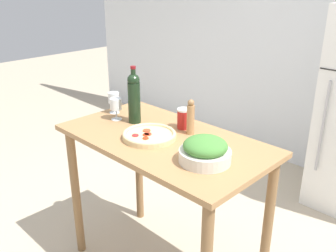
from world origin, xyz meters
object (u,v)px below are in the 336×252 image
(wine_glass_far, at_px, (114,99))
(salt_canister, at_px, (184,119))
(wine_bottle, at_px, (134,97))
(pepper_mill, at_px, (191,118))
(wine_glass_near, at_px, (116,105))
(salad_bowl, at_px, (205,151))
(homemade_pizza, at_px, (149,135))

(wine_glass_far, relative_size, salt_canister, 1.14)
(wine_bottle, xyz_separation_m, pepper_mill, (0.37, 0.10, -0.06))
(wine_glass_near, xyz_separation_m, salad_bowl, (0.77, -0.05, -0.04))
(wine_glass_near, relative_size, homemade_pizza, 0.46)
(salad_bowl, xyz_separation_m, salt_canister, (-0.37, 0.25, 0.00))
(pepper_mill, height_order, salt_canister, pepper_mill)
(wine_glass_far, xyz_separation_m, pepper_mill, (0.60, 0.09, 0.00))
(wine_glass_far, bearing_deg, salt_canister, 13.69)
(wine_bottle, height_order, homemade_pizza, wine_bottle)
(salad_bowl, relative_size, salt_canister, 2.09)
(wine_glass_near, distance_m, pepper_mill, 0.51)
(salt_canister, bearing_deg, wine_glass_near, -154.34)
(wine_bottle, height_order, wine_glass_near, wine_bottle)
(wine_glass_near, bearing_deg, homemade_pizza, -8.09)
(wine_bottle, xyz_separation_m, salad_bowl, (0.65, -0.11, -0.11))
(pepper_mill, xyz_separation_m, salad_bowl, (0.28, -0.21, -0.04))
(salt_canister, bearing_deg, salad_bowl, -33.81)
(salad_bowl, bearing_deg, wine_bottle, 170.60)
(wine_bottle, bearing_deg, homemade_pizza, -23.12)
(pepper_mill, distance_m, salad_bowl, 0.36)
(wine_bottle, relative_size, wine_glass_far, 2.53)
(pepper_mill, bearing_deg, salad_bowl, -36.87)
(wine_glass_far, distance_m, salad_bowl, 0.89)
(wine_glass_near, height_order, wine_glass_far, same)
(pepper_mill, relative_size, salt_canister, 1.69)
(wine_glass_far, distance_m, homemade_pizza, 0.49)
(wine_glass_far, height_order, homemade_pizza, wine_glass_far)
(wine_bottle, xyz_separation_m, homemade_pizza, (0.25, -0.11, -0.15))
(wine_glass_far, xyz_separation_m, homemade_pizza, (0.47, -0.12, -0.08))
(wine_bottle, xyz_separation_m, wine_glass_far, (-0.23, 0.01, -0.07))
(salad_bowl, distance_m, salt_canister, 0.44)
(wine_glass_far, relative_size, pepper_mill, 0.67)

